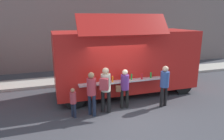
{
  "coord_description": "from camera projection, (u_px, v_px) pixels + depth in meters",
  "views": [
    {
      "loc": [
        -2.7,
        -6.55,
        3.6
      ],
      "look_at": [
        -0.01,
        1.83,
        1.3
      ],
      "focal_mm": 32.53,
      "sensor_mm": 36.0,
      "label": 1
    }
  ],
  "objects": [
    {
      "name": "ground_plane",
      "position": [
        127.0,
        114.0,
        7.74
      ],
      "size": [
        60.0,
        60.0,
        0.0
      ],
      "primitive_type": "plane",
      "color": "#38383D"
    },
    {
      "name": "curb_strip",
      "position": [
        41.0,
        83.0,
        11.22
      ],
      "size": [
        28.0,
        1.6,
        0.15
      ],
      "primitive_type": "cube",
      "color": "#9E998E",
      "rests_on": "ground"
    },
    {
      "name": "food_truck_main",
      "position": [
        126.0,
        60.0,
        9.6
      ],
      "size": [
        6.58,
        2.99,
        3.73
      ],
      "rotation": [
        0.0,
        0.0,
        0.0
      ],
      "color": "red",
      "rests_on": "ground"
    },
    {
      "name": "trash_bin",
      "position": [
        171.0,
        67.0,
        13.24
      ],
      "size": [
        0.6,
        0.6,
        0.93
      ],
      "primitive_type": "cylinder",
      "color": "#305E3A",
      "rests_on": "ground"
    },
    {
      "name": "customer_front_ordering",
      "position": [
        124.0,
        86.0,
        8.06
      ],
      "size": [
        0.53,
        0.33,
        1.62
      ],
      "rotation": [
        0.0,
        0.0,
        1.42
      ],
      "color": "black",
      "rests_on": "ground"
    },
    {
      "name": "customer_mid_with_backpack",
      "position": [
        105.0,
        86.0,
        7.6
      ],
      "size": [
        0.49,
        0.59,
        1.8
      ],
      "rotation": [
        0.0,
        0.0,
        1.08
      ],
      "color": "black",
      "rests_on": "ground"
    },
    {
      "name": "customer_rear_waiting",
      "position": [
        92.0,
        90.0,
        7.44
      ],
      "size": [
        0.34,
        0.34,
        1.68
      ],
      "rotation": [
        0.0,
        0.0,
        0.64
      ],
      "color": "#1D2539",
      "rests_on": "ground"
    },
    {
      "name": "customer_extra_browsing",
      "position": [
        165.0,
        83.0,
        8.21
      ],
      "size": [
        0.35,
        0.35,
        1.73
      ],
      "rotation": [
        0.0,
        0.0,
        1.87
      ],
      "color": "black",
      "rests_on": "ground"
    },
    {
      "name": "child_near_queue",
      "position": [
        73.0,
        100.0,
        7.36
      ],
      "size": [
        0.23,
        0.23,
        1.14
      ],
      "rotation": [
        0.0,
        0.0,
        0.59
      ],
      "color": "#1F2436",
      "rests_on": "ground"
    }
  ]
}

